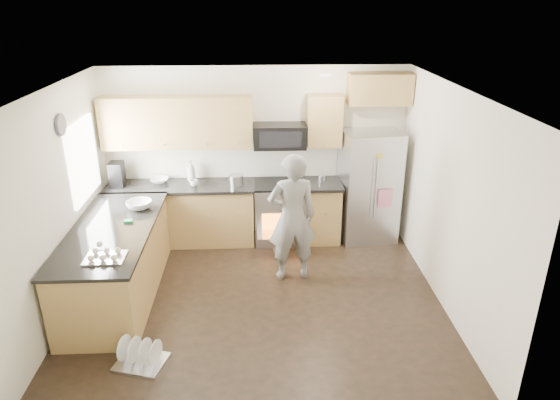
{
  "coord_description": "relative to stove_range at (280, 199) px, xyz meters",
  "views": [
    {
      "loc": [
        0.02,
        -5.26,
        3.53
      ],
      "look_at": [
        0.29,
        0.5,
        1.15
      ],
      "focal_mm": 32.0,
      "sensor_mm": 36.0,
      "label": 1
    }
  ],
  "objects": [
    {
      "name": "dish_rack",
      "position": [
        -1.57,
        -2.77,
        -0.6
      ],
      "size": [
        0.58,
        0.51,
        0.3
      ],
      "rotation": [
        0.0,
        0.0,
        -0.28
      ],
      "color": "#B7B7BC",
      "rests_on": "ground"
    },
    {
      "name": "room_shell",
      "position": [
        -0.39,
        -1.68,
        1.0
      ],
      "size": [
        4.54,
        4.04,
        2.62
      ],
      "color": "white",
      "rests_on": "ground"
    },
    {
      "name": "stove_range",
      "position": [
        0.0,
        0.0,
        0.0
      ],
      "size": [
        0.76,
        0.97,
        1.79
      ],
      "color": "#B7B7BC",
      "rests_on": "ground"
    },
    {
      "name": "peninsula",
      "position": [
        -2.1,
        -1.44,
        -0.21
      ],
      "size": [
        0.96,
        2.36,
        1.03
      ],
      "color": "#B28947",
      "rests_on": "ground"
    },
    {
      "name": "back_cabinet_run",
      "position": [
        -0.94,
        0.05,
        0.29
      ],
      "size": [
        4.45,
        0.64,
        2.5
      ],
      "color": "#B28947",
      "rests_on": "ground"
    },
    {
      "name": "refrigerator",
      "position": [
        1.34,
        0.01,
        0.17
      ],
      "size": [
        0.9,
        0.74,
        1.69
      ],
      "rotation": [
        0.0,
        0.0,
        0.13
      ],
      "color": "#B7B7BC",
      "rests_on": "ground"
    },
    {
      "name": "person",
      "position": [
        0.1,
        -1.12,
        0.19
      ],
      "size": [
        0.68,
        0.5,
        1.73
      ],
      "primitive_type": "imported",
      "rotation": [
        0.0,
        0.0,
        3.28
      ],
      "color": "gray",
      "rests_on": "ground"
    },
    {
      "name": "ground",
      "position": [
        -0.35,
        -1.69,
        -0.68
      ],
      "size": [
        4.5,
        4.5,
        0.0
      ],
      "primitive_type": "plane",
      "color": "black",
      "rests_on": "ground"
    }
  ]
}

